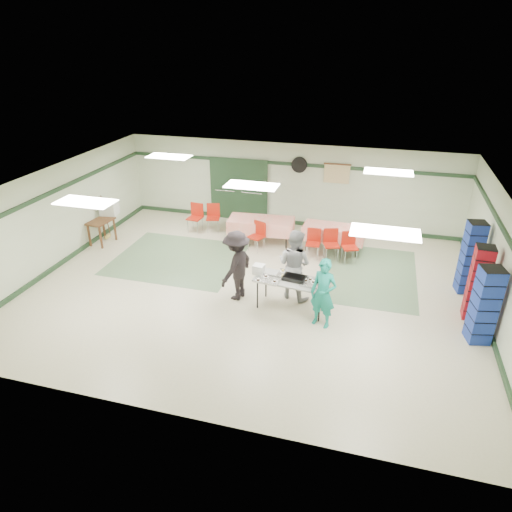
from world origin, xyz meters
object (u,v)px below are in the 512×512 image
(dining_table_b, at_px, (261,225))
(volunteer_grey, at_px, (294,264))
(serving_table, at_px, (292,282))
(chair_a, at_px, (331,241))
(volunteer_teal, at_px, (323,293))
(volunteer_dark, at_px, (237,266))
(office_printer, at_px, (109,208))
(chair_d, at_px, (258,233))
(broom, at_px, (106,216))
(chair_loose_a, at_px, (213,215))
(crate_stack_blue_a, at_px, (471,258))
(chair_b, at_px, (313,240))
(chair_c, at_px, (349,243))
(crate_stack_blue_b, at_px, (484,306))
(printer_table, at_px, (101,224))
(crate_stack_red, at_px, (478,283))
(chair_loose_b, at_px, (196,215))
(dining_table_a, at_px, (334,232))

(dining_table_b, bearing_deg, volunteer_grey, -66.73)
(serving_table, bearing_deg, chair_a, 86.01)
(volunteer_teal, distance_m, volunteer_dark, 2.23)
(serving_table, xyz_separation_m, office_printer, (-6.30, 2.64, 0.23))
(chair_d, height_order, broom, broom)
(chair_loose_a, distance_m, broom, 3.33)
(crate_stack_blue_a, bearing_deg, chair_b, 166.46)
(chair_c, distance_m, crate_stack_blue_b, 4.26)
(chair_a, distance_m, printer_table, 6.89)
(office_printer, bearing_deg, volunteer_teal, -32.34)
(chair_b, bearing_deg, volunteer_dark, -119.76)
(serving_table, xyz_separation_m, crate_stack_blue_a, (4.00, 1.94, 0.21))
(crate_stack_red, bearing_deg, crate_stack_blue_a, 90.00)
(volunteer_teal, bearing_deg, chair_b, 118.72)
(volunteer_teal, relative_size, volunteer_grey, 0.91)
(volunteer_teal, height_order, chair_loose_b, volunteer_teal)
(serving_table, height_order, printer_table, serving_table)
(serving_table, xyz_separation_m, dining_table_b, (-1.65, 3.46, -0.14))
(dining_table_b, bearing_deg, broom, -174.09)
(chair_d, bearing_deg, broom, -153.48)
(chair_c, distance_m, chair_loose_a, 4.55)
(volunteer_grey, xyz_separation_m, chair_c, (1.11, 2.34, -0.35))
(volunteer_grey, distance_m, office_printer, 6.58)
(printer_table, bearing_deg, chair_d, 15.78)
(chair_b, bearing_deg, printer_table, -175.40)
(serving_table, height_order, dining_table_b, dining_table_b)
(volunteer_dark, bearing_deg, crate_stack_blue_a, 122.89)
(volunteer_teal, distance_m, dining_table_a, 3.95)
(volunteer_grey, xyz_separation_m, crate_stack_blue_a, (4.06, 1.40, 0.05))
(chair_d, bearing_deg, chair_loose_b, -178.39)
(serving_table, distance_m, office_printer, 6.83)
(volunteer_dark, bearing_deg, serving_table, 98.37)
(volunteer_dark, height_order, chair_loose_b, volunteer_dark)
(serving_table, height_order, crate_stack_red, crate_stack_red)
(serving_table, relative_size, crate_stack_red, 1.01)
(chair_b, bearing_deg, chair_loose_a, 160.40)
(chair_b, relative_size, broom, 0.60)
(crate_stack_blue_a, height_order, office_printer, crate_stack_blue_a)
(chair_a, xyz_separation_m, printer_table, (-6.84, -0.79, 0.09))
(dining_table_b, relative_size, chair_b, 2.42)
(volunteer_teal, distance_m, chair_b, 3.45)
(crate_stack_blue_a, height_order, crate_stack_blue_b, crate_stack_blue_a)
(chair_b, relative_size, chair_loose_b, 0.90)
(chair_d, height_order, chair_loose_b, chair_loose_b)
(chair_a, height_order, chair_loose_b, chair_loose_b)
(chair_loose_b, distance_m, crate_stack_blue_a, 8.11)
(volunteer_grey, bearing_deg, volunteer_teal, 150.01)
(dining_table_a, distance_m, broom, 6.99)
(dining_table_b, bearing_deg, chair_b, -23.84)
(office_printer, bearing_deg, broom, -133.59)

